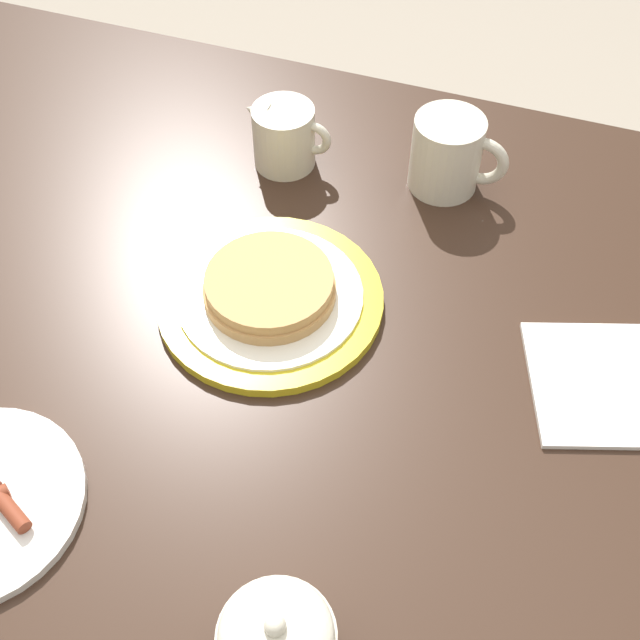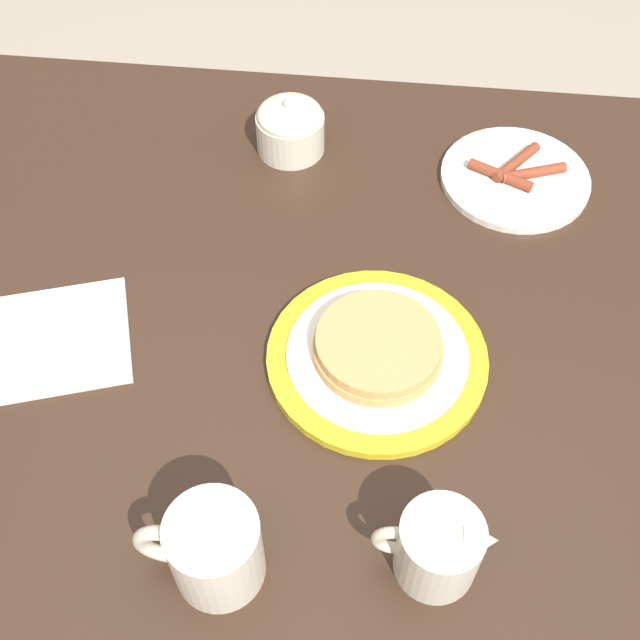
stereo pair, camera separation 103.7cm
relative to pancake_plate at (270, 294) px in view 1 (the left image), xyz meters
The scene contains 6 objects.
ground_plane 0.75m from the pancake_plate, 102.39° to the right, with size 8.00×8.00×0.00m, color gray.
dining_table 0.13m from the pancake_plate, 102.39° to the right, with size 1.52×0.94×0.74m.
pancake_plate is the anchor object (origin of this frame).
coffee_mug 0.28m from the pancake_plate, 62.16° to the left, with size 0.12×0.08×0.09m.
creamer_pitcher 0.24m from the pancake_plate, 107.15° to the left, with size 0.11×0.08×0.09m.
napkin 0.36m from the pancake_plate, ahead, with size 0.19×0.19×0.01m.
Camera 1 is at (0.24, -0.47, 1.40)m, focal length 45.00 mm.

